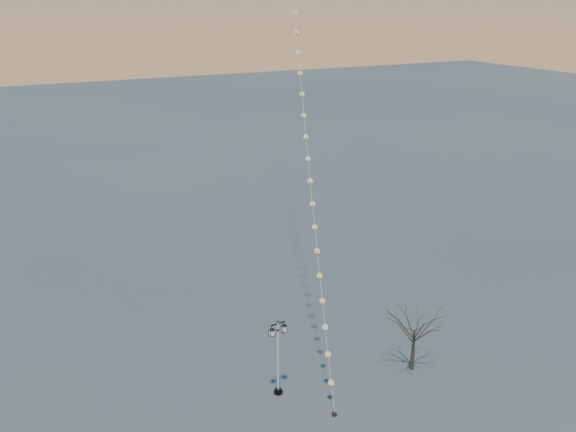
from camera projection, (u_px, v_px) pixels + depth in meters
ground at (299, 412)px, 32.79m from camera, size 300.00×300.00×0.00m
street_lamp at (278, 354)px, 33.45m from camera, size 1.19×0.52×4.71m
bare_tree at (415, 326)px, 35.58m from camera, size 2.57×2.57×4.27m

